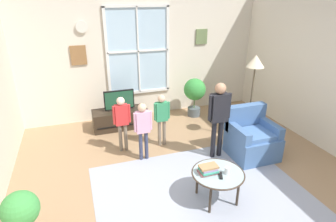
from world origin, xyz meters
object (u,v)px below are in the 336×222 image
television (119,100)px  coffee_table (218,175)px  cup (227,170)px  floor_lamp (255,70)px  person_green_shirt (162,114)px  potted_plant_by_window (195,92)px  remote_near_cup (209,167)px  remote_near_books (221,176)px  tv_stand (120,119)px  person_red_shirt (122,118)px  book_stack (208,169)px  person_pink_shirt (143,125)px  armchair (251,139)px  person_black_shirt (219,112)px

television → coffee_table: (0.86, -2.74, -0.22)m
cup → floor_lamp: (1.32, 1.46, 0.92)m
person_green_shirt → potted_plant_by_window: 1.59m
coffee_table → potted_plant_by_window: size_ratio=0.80×
coffee_table → remote_near_cup: bearing=113.6°
remote_near_books → person_green_shirt: 1.84m
tv_stand → television: size_ratio=1.84×
cup → remote_near_books: 0.12m
tv_stand → coffee_table: (0.86, -2.75, 0.21)m
television → coffee_table: television is taller
person_green_shirt → potted_plant_by_window: bearing=43.6°
remote_near_books → person_red_shirt: 2.10m
cup → remote_near_cup: 0.26m
television → person_red_shirt: 0.99m
television → floor_lamp: bearing=-30.2°
potted_plant_by_window → remote_near_cup: bearing=-109.6°
cup → person_red_shirt: bearing=121.0°
cup → floor_lamp: size_ratio=0.06×
book_stack → remote_near_books: size_ratio=1.90×
tv_stand → potted_plant_by_window: 1.80m
coffee_table → person_pink_shirt: person_pink_shirt is taller
person_red_shirt → person_green_shirt: person_red_shirt is taller
tv_stand → cup: 2.98m
cup → book_stack: bearing=155.8°
tv_stand → armchair: 2.74m
television → person_black_shirt: bearing=-50.8°
tv_stand → potted_plant_by_window: size_ratio=1.27×
armchair → remote_near_cup: size_ratio=6.21×
tv_stand → floor_lamp: size_ratio=0.68×
television → armchair: size_ratio=0.72×
cup → person_red_shirt: person_red_shirt is taller
coffee_table → person_black_shirt: 1.24m
television → remote_near_books: 2.96m
book_stack → person_black_shirt: person_black_shirt is taller
coffee_table → remote_near_cup: (-0.06, 0.14, 0.04)m
tv_stand → remote_near_books: remote_near_books is taller
remote_near_cup → potted_plant_by_window: bearing=70.4°
person_red_shirt → cup: bearing=-59.0°
coffee_table → potted_plant_by_window: (0.90, 2.82, 0.17)m
person_green_shirt → remote_near_books: bearing=-82.2°
television → remote_near_books: bearing=-73.1°
armchair → person_pink_shirt: person_pink_shirt is taller
cup → person_green_shirt: person_green_shirt is taller
potted_plant_by_window → tv_stand: bearing=-177.6°
armchair → person_pink_shirt: bearing=165.4°
book_stack → person_pink_shirt: person_pink_shirt is taller
person_pink_shirt → potted_plant_by_window: 2.17m
tv_stand → person_black_shirt: 2.31m
remote_near_books → remote_near_cup: 0.23m
armchair → person_red_shirt: bearing=157.3°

